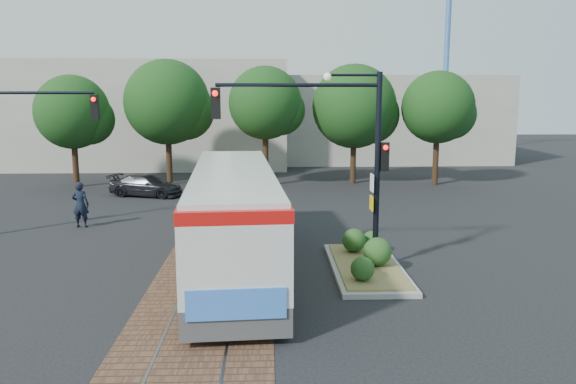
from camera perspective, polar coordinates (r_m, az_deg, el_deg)
name	(u,v)px	position (r m, az deg, el deg)	size (l,w,h in m)	color
ground	(218,262)	(19.01, -7.09, -7.11)	(120.00, 120.00, 0.00)	black
trackbed	(227,233)	(22.86, -6.20, -4.17)	(3.60, 40.00, 0.02)	brown
tree_row	(261,106)	(34.54, -2.81, 8.73)	(26.40, 5.60, 7.67)	#382314
warehouses	(242,116)	(46.94, -4.72, 7.74)	(40.00, 13.00, 8.00)	#ADA899
crane	(447,35)	(54.86, 15.90, 15.10)	(8.00, 0.50, 18.00)	#3F72B2
city_bus	(234,213)	(18.03, -5.54, -2.15)	(3.36, 12.14, 3.21)	#424144
traffic_island	(367,259)	(18.25, 8.00, -6.78)	(2.20, 5.20, 1.13)	gray
signal_pole_main	(338,140)	(17.49, 5.14, 5.33)	(5.49, 0.46, 6.00)	black
signal_pole_left	(9,138)	(24.36, -26.49, 4.92)	(4.99, 0.34, 6.00)	black
officer	(80,205)	(25.13, -20.34, -1.21)	(0.71, 0.46, 1.94)	black
parked_car	(146,185)	(31.89, -14.19, 0.66)	(1.66, 4.09, 1.19)	black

